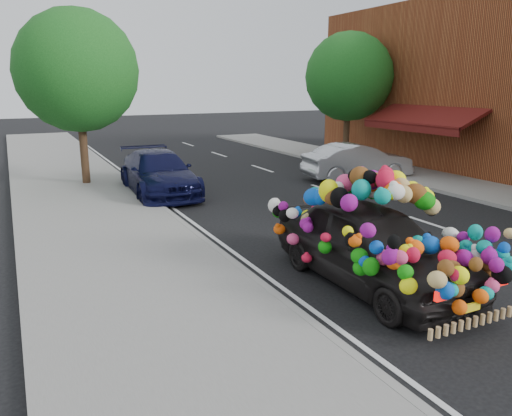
# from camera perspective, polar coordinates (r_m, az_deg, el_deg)

# --- Properties ---
(ground) EXTENTS (100.00, 100.00, 0.00)m
(ground) POSITION_cam_1_polar(r_m,az_deg,el_deg) (11.58, 7.36, -4.22)
(ground) COLOR black
(ground) RESTS_ON ground
(sidewalk) EXTENTS (4.00, 60.00, 0.12)m
(sidewalk) POSITION_cam_1_polar(r_m,az_deg,el_deg) (9.96, -13.91, -7.25)
(sidewalk) COLOR gray
(sidewalk) RESTS_ON ground
(kerb) EXTENTS (0.15, 60.00, 0.13)m
(kerb) POSITION_cam_1_polar(r_m,az_deg,el_deg) (10.50, -3.45, -5.70)
(kerb) COLOR gray
(kerb) RESTS_ON ground
(footpath_far) EXTENTS (3.00, 40.00, 0.12)m
(footpath_far) POSITION_cam_1_polar(r_m,az_deg,el_deg) (19.12, 23.11, 2.23)
(footpath_far) COLOR gray
(footpath_far) RESTS_ON ground
(lane_markings) EXTENTS (6.00, 50.00, 0.01)m
(lane_markings) POSITION_cam_1_polar(r_m,az_deg,el_deg) (13.83, 19.90, -1.90)
(lane_markings) COLOR silver
(lane_markings) RESTS_ON ground
(tree_near_sidewalk) EXTENTS (4.20, 4.20, 6.13)m
(tree_near_sidewalk) POSITION_cam_1_polar(r_m,az_deg,el_deg) (18.77, -19.75, 14.53)
(tree_near_sidewalk) COLOR #332114
(tree_near_sidewalk) RESTS_ON ground
(tree_far_b) EXTENTS (4.00, 4.00, 5.90)m
(tree_far_b) POSITION_cam_1_polar(r_m,az_deg,el_deg) (23.79, 10.55, 14.52)
(tree_far_b) COLOR #332114
(tree_far_b) RESTS_ON ground
(plush_art_car) EXTENTS (2.15, 4.64, 2.16)m
(plush_art_car) POSITION_cam_1_polar(r_m,az_deg,el_deg) (9.22, 13.18, -2.07)
(plush_art_car) COLOR black
(plush_art_car) RESTS_ON ground
(navy_sedan) EXTENTS (2.17, 4.95, 1.42)m
(navy_sedan) POSITION_cam_1_polar(r_m,az_deg,el_deg) (16.97, -11.07, 3.96)
(navy_sedan) COLOR black
(navy_sedan) RESTS_ON ground
(silver_hatchback) EXTENTS (4.35, 2.01, 1.38)m
(silver_hatchback) POSITION_cam_1_polar(r_m,az_deg,el_deg) (19.63, 11.52, 5.23)
(silver_hatchback) COLOR #ADAFB5
(silver_hatchback) RESTS_ON ground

